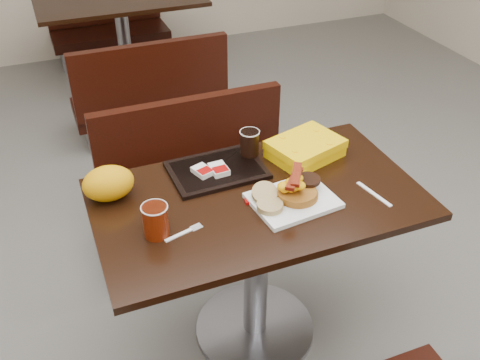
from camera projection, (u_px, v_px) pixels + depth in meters
name	position (u px, v px, depth m)	size (l,w,h in m)	color
floor	(255.00, 330.00, 2.45)	(6.00, 7.00, 0.01)	slate
table_near	(256.00, 269.00, 2.23)	(1.20, 0.70, 0.75)	black
bench_near_n	(202.00, 181.00, 2.77)	(1.00, 0.46, 0.72)	black
table_far	(125.00, 47.00, 4.21)	(1.20, 0.70, 0.75)	black
bench_far_s	(147.00, 85.00, 3.69)	(1.00, 0.46, 0.72)	black
bench_far_n	(109.00, 20.00, 4.75)	(1.00, 0.46, 0.72)	black
platter	(293.00, 200.00, 1.98)	(0.29, 0.23, 0.02)	white
pancake_stack	(297.00, 193.00, 1.98)	(0.15, 0.15, 0.03)	#A2561B
sausage_patty	(308.00, 180.00, 2.00)	(0.09, 0.09, 0.01)	black
scrambled_eggs	(293.00, 186.00, 1.94)	(0.10, 0.09, 0.05)	#E9B904
bacon_strips	(295.00, 178.00, 1.92)	(0.17, 0.08, 0.01)	#470B05
muffin_bottom	(270.00, 206.00, 1.92)	(0.09, 0.09, 0.02)	tan
muffin_top	(265.00, 193.00, 1.96)	(0.09, 0.09, 0.02)	tan
coffee_cup_near	(156.00, 221.00, 1.81)	(0.08, 0.08, 0.12)	#962105
fork	(178.00, 235.00, 1.83)	(0.14, 0.03, 0.00)	white
knife	(374.00, 194.00, 2.02)	(0.18, 0.01, 0.00)	white
condiment_syrup	(265.00, 200.00, 1.99)	(0.04, 0.03, 0.01)	#A95507
condiment_ketchup	(251.00, 201.00, 1.98)	(0.04, 0.03, 0.01)	#8C0504
tray	(217.00, 170.00, 2.14)	(0.36, 0.26, 0.02)	black
hashbrown_sleeve_left	(202.00, 171.00, 2.10)	(0.06, 0.08, 0.02)	silver
hashbrown_sleeve_right	(219.00, 169.00, 2.11)	(0.06, 0.08, 0.02)	silver
coffee_cup_far	(250.00, 143.00, 2.19)	(0.08, 0.08, 0.10)	black
clamshell	(305.00, 148.00, 2.22)	(0.28, 0.21, 0.07)	#FFC104
paper_bag	(108.00, 183.00, 1.97)	(0.19, 0.14, 0.13)	#DA9707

